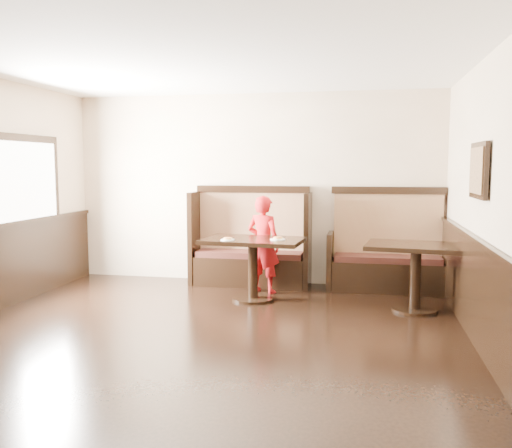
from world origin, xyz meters
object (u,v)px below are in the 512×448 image
(booth_main, at_px, (251,249))
(booth_neighbor, at_px, (387,256))
(child, at_px, (264,244))
(table_main, at_px, (253,253))
(table_neighbor, at_px, (416,261))

(booth_main, height_order, booth_neighbor, same)
(booth_neighbor, distance_m, child, 1.75)
(booth_neighbor, distance_m, table_main, 1.97)
(booth_main, height_order, table_neighbor, booth_main)
(table_neighbor, bearing_deg, booth_main, 161.81)
(booth_neighbor, height_order, table_main, booth_neighbor)
(table_main, relative_size, table_neighbor, 1.06)
(table_neighbor, bearing_deg, table_main, -176.66)
(booth_main, distance_m, table_neighbor, 2.48)
(booth_main, height_order, table_main, booth_main)
(booth_neighbor, xyz_separation_m, table_neighbor, (0.29, -1.07, 0.13))
(booth_neighbor, bearing_deg, child, -164.23)
(booth_main, xyz_separation_m, table_neighbor, (2.24, -1.07, 0.08))
(table_neighbor, distance_m, child, 2.06)
(booth_main, bearing_deg, table_neighbor, -25.48)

